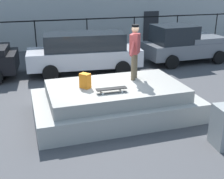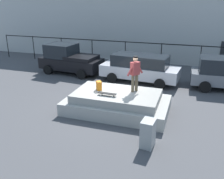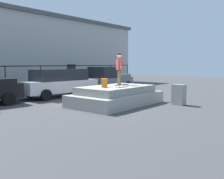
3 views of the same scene
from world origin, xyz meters
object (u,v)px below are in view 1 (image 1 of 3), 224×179
(backpack, at_px, (85,81))
(car_grey_pickup_far, at_px, (184,44))
(skateboarder, at_px, (135,49))
(skateboard, at_px, (111,89))
(utility_box, at_px, (224,127))
(car_silver_hatchback_mid, at_px, (84,52))

(backpack, bearing_deg, car_grey_pickup_far, -90.12)
(skateboarder, height_order, skateboard, skateboarder)
(backpack, relative_size, utility_box, 0.42)
(car_grey_pickup_far, height_order, utility_box, car_grey_pickup_far)
(skateboard, height_order, backpack, backpack)
(skateboarder, bearing_deg, backpack, -167.37)
(car_silver_hatchback_mid, distance_m, utility_box, 7.24)
(car_grey_pickup_far, bearing_deg, car_silver_hatchback_mid, -177.01)
(skateboard, height_order, car_silver_hatchback_mid, car_silver_hatchback_mid)
(skateboard, bearing_deg, utility_box, -41.34)
(skateboard, distance_m, car_silver_hatchback_mid, 5.07)
(skateboarder, relative_size, skateboard, 1.95)
(backpack, relative_size, car_grey_pickup_far, 0.10)
(car_grey_pickup_far, bearing_deg, utility_box, -113.35)
(car_silver_hatchback_mid, bearing_deg, skateboarder, -81.08)
(backpack, distance_m, car_silver_hatchback_mid, 4.61)
(car_grey_pickup_far, bearing_deg, skateboarder, -134.40)
(car_silver_hatchback_mid, relative_size, utility_box, 4.84)
(backpack, bearing_deg, skateboard, -171.81)
(car_silver_hatchback_mid, distance_m, car_grey_pickup_far, 4.97)
(skateboarder, xyz_separation_m, car_grey_pickup_far, (4.32, 4.41, -0.97))
(skateboarder, xyz_separation_m, car_silver_hatchback_mid, (-0.65, 4.15, -0.96))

